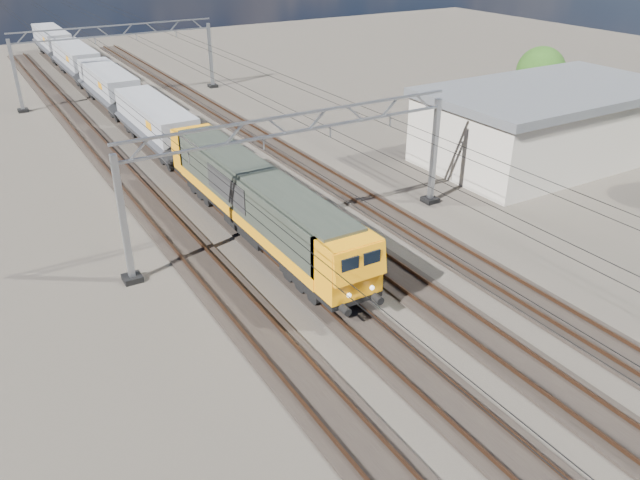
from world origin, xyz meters
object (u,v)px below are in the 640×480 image
locomotive (256,199)px  tree_far (545,73)px  hopper_wagon_mid (109,85)px  hopper_wagon_third (76,59)px  catenary_gantry_mid (299,172)px  hopper_wagon_fourth (52,41)px  industrial_shed (547,123)px  hopper_wagon_lead (156,121)px  catenary_gantry_far (119,59)px

locomotive → tree_far: tree_far is taller
hopper_wagon_mid → hopper_wagon_third: same height
catenary_gantry_mid → hopper_wagon_fourth: catenary_gantry_mid is taller
industrial_shed → tree_far: bearing=43.1°
industrial_shed → hopper_wagon_fourth: bearing=112.0°
hopper_wagon_lead → hopper_wagon_mid: same height
tree_far → industrial_shed: bearing=-136.9°
catenary_gantry_mid → catenary_gantry_far: (0.00, 36.00, 0.00)m
hopper_wagon_mid → hopper_wagon_fourth: (0.00, 28.40, 0.00)m
hopper_wagon_lead → hopper_wagon_third: bearing=90.0°
hopper_wagon_mid → catenary_gantry_far: bearing=55.1°
catenary_gantry_far → hopper_wagon_lead: 17.27m
catenary_gantry_far → hopper_wagon_lead: catenary_gantry_far is taller
catenary_gantry_far → hopper_wagon_third: catenary_gantry_far is taller
catenary_gantry_far → hopper_wagon_fourth: bearing=94.5°
hopper_wagon_fourth → locomotive: bearing=-90.0°
hopper_wagon_lead → hopper_wagon_fourth: 42.60m
locomotive → hopper_wagon_fourth: (-0.00, 60.30, -0.09)m
locomotive → hopper_wagon_fourth: size_ratio=1.62×
hopper_wagon_mid → hopper_wagon_third: (0.00, 14.20, 0.00)m
locomotive → hopper_wagon_lead: bearing=90.0°
catenary_gantry_far → hopper_wagon_lead: bearing=-96.7°
industrial_shed → catenary_gantry_far: bearing=122.9°
hopper_wagon_lead → catenary_gantry_far: bearing=83.3°
hopper_wagon_mid → locomotive: bearing=-90.0°
hopper_wagon_lead → hopper_wagon_third: size_ratio=1.00×
hopper_wagon_lead → hopper_wagon_mid: bearing=90.0°
hopper_wagon_fourth → catenary_gantry_far: bearing=-85.5°
catenary_gantry_mid → hopper_wagon_lead: size_ratio=1.53×
hopper_wagon_third → hopper_wagon_lead: bearing=-90.0°
hopper_wagon_mid → industrial_shed: 39.31m
locomotive → hopper_wagon_mid: size_ratio=1.62×
catenary_gantry_far → industrial_shed: bearing=-57.1°
locomotive → hopper_wagon_third: bearing=90.0°
catenary_gantry_mid → industrial_shed: bearing=5.2°
catenary_gantry_mid → hopper_wagon_fourth: bearing=91.9°
catenary_gantry_far → hopper_wagon_fourth: catenary_gantry_far is taller
locomotive → catenary_gantry_mid: bearing=-31.7°
hopper_wagon_lead → hopper_wagon_mid: size_ratio=1.00×
hopper_wagon_fourth → hopper_wagon_lead: bearing=-90.0°
hopper_wagon_third → tree_far: (32.32, -37.54, 1.78)m
industrial_shed → hopper_wagon_third: bearing=117.9°
catenary_gantry_far → hopper_wagon_mid: catenary_gantry_far is taller
hopper_wagon_third → tree_far: 49.56m
catenary_gantry_mid → catenary_gantry_far: size_ratio=1.00×
hopper_wagon_third → hopper_wagon_mid: bearing=-90.0°
catenary_gantry_far → tree_far: (30.32, -26.21, 0.10)m
hopper_wagon_fourth → industrial_shed: (24.00, -59.53, 0.49)m
hopper_wagon_mid → hopper_wagon_third: bearing=90.0°
hopper_wagon_mid → hopper_wagon_fourth: same height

